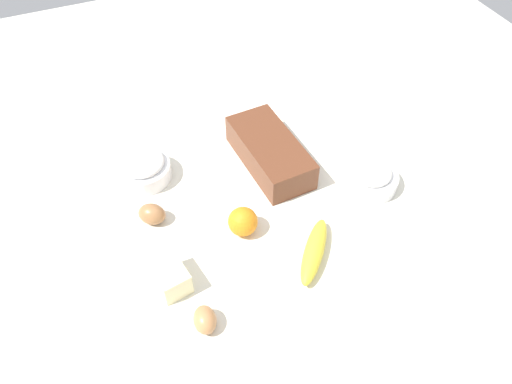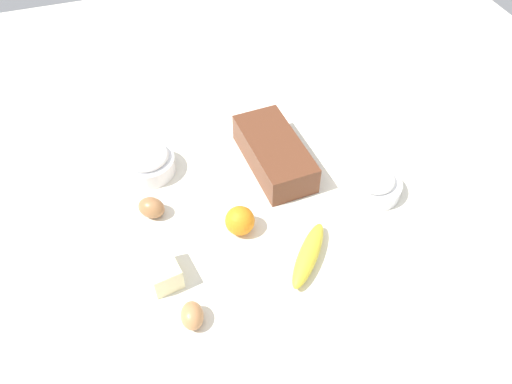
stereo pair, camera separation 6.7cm
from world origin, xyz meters
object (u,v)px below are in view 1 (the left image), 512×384
loaf_pan (270,152)px  butter_block (170,277)px  flour_bowl (370,177)px  banana (314,251)px  orange_fruit (243,222)px  egg_near_butter (205,320)px  sugar_bowl (143,168)px  egg_beside_bowl (152,214)px

loaf_pan → butter_block: loaf_pan is taller
flour_bowl → butter_block: (-0.09, 0.56, 0.00)m
loaf_pan → banana: (-0.32, 0.03, -0.02)m
orange_fruit → egg_near_butter: (-0.20, 0.16, -0.01)m
loaf_pan → banana: loaf_pan is taller
orange_fruit → butter_block: (-0.08, 0.20, -0.01)m
flour_bowl → orange_fruit: orange_fruit is taller
sugar_bowl → orange_fruit: bearing=-147.2°
loaf_pan → egg_near_butter: 0.50m
flour_bowl → orange_fruit: 0.36m
orange_fruit → egg_near_butter: 0.26m
sugar_bowl → banana: (-0.40, -0.29, -0.02)m
orange_fruit → banana: bearing=-137.3°
sugar_bowl → butter_block: 0.34m
egg_beside_bowl → sugar_bowl: bearing=-6.9°
butter_block → flour_bowl: bearing=-81.0°
sugar_bowl → orange_fruit: 0.32m
orange_fruit → butter_block: orange_fruit is taller
flour_bowl → egg_beside_bowl: size_ratio=2.11×
butter_block → banana: bearing=-99.8°
flour_bowl → orange_fruit: size_ratio=2.00×
egg_near_butter → banana: bearing=-76.7°
loaf_pan → flour_bowl: (-0.17, -0.20, -0.01)m
loaf_pan → butter_block: (-0.26, 0.35, -0.01)m
flour_bowl → sugar_bowl: 0.59m
butter_block → egg_beside_bowl: size_ratio=1.34×
orange_fruit → egg_near_butter: size_ratio=1.12×
loaf_pan → flour_bowl: loaf_pan is taller
banana → orange_fruit: bearing=42.7°
banana → orange_fruit: size_ratio=2.68×
flour_bowl → egg_beside_bowl: (0.10, 0.55, -0.00)m
butter_block → egg_near_butter: bearing=-163.5°
banana → egg_beside_bowl: 0.40m
loaf_pan → egg_beside_bowl: bearing=98.1°
sugar_bowl → flour_bowl: bearing=-115.7°
egg_near_butter → egg_beside_bowl: size_ratio=0.94×
flour_bowl → orange_fruit: bearing=92.0°
sugar_bowl → egg_near_butter: bearing=-179.1°
orange_fruit → egg_beside_bowl: orange_fruit is taller
sugar_bowl → banana: 0.49m
orange_fruit → egg_beside_bowl: size_ratio=1.05×
loaf_pan → orange_fruit: (-0.19, 0.15, -0.01)m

